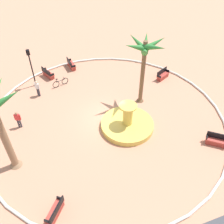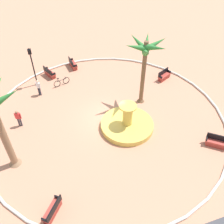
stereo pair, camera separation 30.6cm
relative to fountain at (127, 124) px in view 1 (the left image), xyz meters
The scene contains 13 objects.
ground_plane 2.09m from the fountain, 49.72° to the right, with size 80.00×80.00×0.00m, color tan.
plaza_curb 2.08m from the fountain, 49.72° to the right, with size 20.17×20.17×0.20m, color silver.
fountain is the anchor object (origin of this frame).
palm_tree_by_curb 5.84m from the fountain, 131.40° to the right, with size 3.71×3.56×6.21m.
bench_east 10.83m from the fountain, 62.60° to the right, with size 1.11×1.66×1.00m.
bench_west 8.17m from the fountain, 138.92° to the right, with size 1.65×1.16×1.00m.
bench_north 8.77m from the fountain, 38.53° to the left, with size 1.38×1.57×1.00m.
bench_southeast 6.97m from the fountain, 144.79° to the left, with size 1.56×1.39×1.00m.
bench_southwest 10.82m from the fountain, 77.64° to the right, with size 0.67×1.64×1.00m.
lamppost 10.86m from the fountain, 53.09° to the right, with size 0.32×0.32×4.02m.
bicycle_red_frame 8.64m from the fountain, 61.96° to the right, with size 1.66×0.64×0.94m.
person_cyclist_helmet 9.23m from the fountain, 46.67° to the right, with size 0.39×0.41×1.65m.
person_cyclist_photo 8.85m from the fountain, 19.62° to the right, with size 0.50×0.30×1.61m.
Camera 1 is at (4.67, 14.73, 14.54)m, focal length 39.58 mm.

